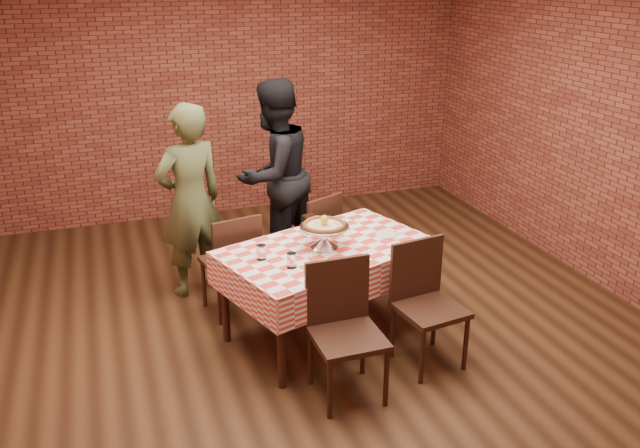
# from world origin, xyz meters

# --- Properties ---
(ground) EXTENTS (6.00, 6.00, 0.00)m
(ground) POSITION_xyz_m (0.00, 0.00, 0.00)
(ground) COLOR black
(ground) RESTS_ON ground
(back_wall) EXTENTS (5.50, 0.00, 5.50)m
(back_wall) POSITION_xyz_m (0.00, 3.00, 1.45)
(back_wall) COLOR maroon
(back_wall) RESTS_ON ground
(table) EXTENTS (1.77, 1.38, 0.75)m
(table) POSITION_xyz_m (0.07, -0.06, 0.38)
(table) COLOR #341C11
(table) RESTS_ON ground
(tablecloth) EXTENTS (1.82, 1.42, 0.27)m
(tablecloth) POSITION_xyz_m (0.07, -0.06, 0.62)
(tablecloth) COLOR #D83F2E
(tablecloth) RESTS_ON table
(pizza_stand) EXTENTS (0.54, 0.54, 0.17)m
(pizza_stand) POSITION_xyz_m (0.05, -0.06, 0.84)
(pizza_stand) COLOR silver
(pizza_stand) RESTS_ON tablecloth
(pizza) EXTENTS (0.46, 0.46, 0.03)m
(pizza) POSITION_xyz_m (0.05, -0.06, 0.93)
(pizza) COLOR beige
(pizza) RESTS_ON pizza_stand
(lemon) EXTENTS (0.08, 0.08, 0.08)m
(lemon) POSITION_xyz_m (0.05, -0.06, 0.98)
(lemon) COLOR yellow
(lemon) RESTS_ON pizza
(water_glass_left) EXTENTS (0.09, 0.09, 0.11)m
(water_glass_left) POSITION_xyz_m (-0.29, -0.33, 0.81)
(water_glass_left) COLOR white
(water_glass_left) RESTS_ON tablecloth
(water_glass_right) EXTENTS (0.09, 0.09, 0.11)m
(water_glass_right) POSITION_xyz_m (-0.46, -0.12, 0.81)
(water_glass_right) COLOR white
(water_glass_right) RESTS_ON tablecloth
(side_plate) EXTENTS (0.21, 0.21, 0.01)m
(side_plate) POSITION_xyz_m (0.59, -0.00, 0.76)
(side_plate) COLOR white
(side_plate) RESTS_ON tablecloth
(sweetener_packet_a) EXTENTS (0.06, 0.06, 0.00)m
(sweetener_packet_a) POSITION_xyz_m (0.66, -0.09, 0.76)
(sweetener_packet_a) COLOR white
(sweetener_packet_a) RESTS_ON tablecloth
(sweetener_packet_b) EXTENTS (0.06, 0.05, 0.00)m
(sweetener_packet_b) POSITION_xyz_m (0.71, 0.01, 0.76)
(sweetener_packet_b) COLOR white
(sweetener_packet_b) RESTS_ON tablecloth
(condiment_caddy) EXTENTS (0.13, 0.12, 0.15)m
(condiment_caddy) POSITION_xyz_m (0.03, 0.25, 0.83)
(condiment_caddy) COLOR silver
(condiment_caddy) RESTS_ON tablecloth
(chair_near_left) EXTENTS (0.46, 0.46, 0.94)m
(chair_near_left) POSITION_xyz_m (-0.07, -0.88, 0.47)
(chair_near_left) COLOR #341C11
(chair_near_left) RESTS_ON ground
(chair_near_right) EXTENTS (0.50, 0.50, 0.92)m
(chair_near_right) POSITION_xyz_m (0.63, -0.71, 0.46)
(chair_near_right) COLOR #341C11
(chair_near_right) RESTS_ON ground
(chair_far_left) EXTENTS (0.50, 0.50, 0.90)m
(chair_far_left) POSITION_xyz_m (-0.57, 0.56, 0.45)
(chair_far_left) COLOR #341C11
(chair_far_left) RESTS_ON ground
(chair_far_right) EXTENTS (0.53, 0.53, 0.88)m
(chair_far_right) POSITION_xyz_m (0.24, 0.85, 0.44)
(chair_far_right) COLOR #341C11
(chair_far_right) RESTS_ON ground
(diner_olive) EXTENTS (0.73, 0.60, 1.72)m
(diner_olive) POSITION_xyz_m (-0.80, 1.03, 0.86)
(diner_olive) COLOR #49522D
(diner_olive) RESTS_ON ground
(diner_black) EXTENTS (1.11, 1.05, 1.81)m
(diner_black) POSITION_xyz_m (0.05, 1.39, 0.91)
(diner_black) COLOR black
(diner_black) RESTS_ON ground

